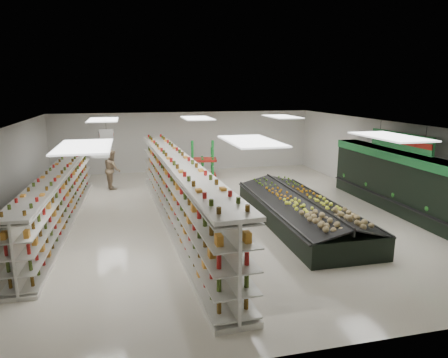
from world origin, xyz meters
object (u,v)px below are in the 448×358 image
object	(u,v)px
shopper_main	(211,221)
shopper_background	(112,169)
gondola_center	(178,194)
soda_endcap	(202,161)
gondola_left	(60,199)
produce_island	(300,210)

from	to	relation	value
shopper_main	shopper_background	size ratio (longest dim) A/B	0.93
gondola_center	soda_endcap	world-z (taller)	gondola_center
gondola_left	shopper_main	world-z (taller)	gondola_left
shopper_background	shopper_main	bearing A→B (deg)	-171.18
soda_endcap	gondola_center	bearing A→B (deg)	-107.11
produce_island	shopper_background	bearing A→B (deg)	134.07
gondola_left	shopper_background	size ratio (longest dim) A/B	5.93
gondola_center	produce_island	distance (m)	4.12
produce_island	shopper_main	world-z (taller)	shopper_main
gondola_left	gondola_center	xyz separation A→B (m)	(3.83, -0.99, 0.19)
gondola_left	soda_endcap	distance (m)	8.19
produce_island	shopper_main	size ratio (longest dim) A/B	4.17
gondola_center	produce_island	world-z (taller)	gondola_center
gondola_left	soda_endcap	size ratio (longest dim) A/B	5.90
gondola_left	soda_endcap	world-z (taller)	gondola_left
gondola_left	produce_island	distance (m)	8.04
gondola_left	produce_island	xyz separation A→B (m)	(7.80, -1.94, -0.37)
soda_endcap	produce_island	bearing A→B (deg)	-75.96
shopper_main	soda_endcap	bearing A→B (deg)	-98.90
gondola_left	gondola_center	size ratio (longest dim) A/B	0.82
produce_island	shopper_background	world-z (taller)	shopper_background
produce_island	gondola_center	bearing A→B (deg)	166.54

